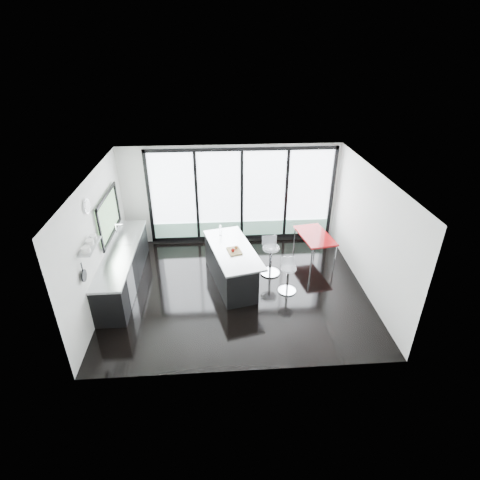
{
  "coord_description": "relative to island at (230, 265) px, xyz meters",
  "views": [
    {
      "loc": [
        -0.43,
        -7.26,
        5.28
      ],
      "look_at": [
        0.1,
        0.3,
        1.15
      ],
      "focal_mm": 28.0,
      "sensor_mm": 36.0,
      "label": 1
    }
  ],
  "objects": [
    {
      "name": "island",
      "position": [
        0.0,
        0.0,
        0.0
      ],
      "size": [
        1.41,
        2.36,
        1.17
      ],
      "color": "black",
      "rests_on": "floor"
    },
    {
      "name": "wall_back",
      "position": [
        0.41,
        2.13,
        0.81
      ],
      "size": [
        6.0,
        0.09,
        2.8
      ],
      "color": "silver",
      "rests_on": "ground"
    },
    {
      "name": "wall_right",
      "position": [
        3.14,
        -0.34,
        0.94
      ],
      "size": [
        0.0,
        5.0,
        2.8
      ],
      "primitive_type": "cube",
      "color": "silver",
      "rests_on": "ground"
    },
    {
      "name": "bar_stool_near",
      "position": [
        1.32,
        -0.53,
        -0.13
      ],
      "size": [
        0.43,
        0.43,
        0.66
      ],
      "primitive_type": "cylinder",
      "rotation": [
        0.0,
        0.0,
        -0.03
      ],
      "color": "silver",
      "rests_on": "floor"
    },
    {
      "name": "ceiling",
      "position": [
        0.14,
        -0.34,
        2.34
      ],
      "size": [
        6.0,
        5.0,
        0.0
      ],
      "primitive_type": "cube",
      "color": "white",
      "rests_on": "wall_back"
    },
    {
      "name": "bar_stool_far",
      "position": [
        1.02,
        0.25,
        -0.07
      ],
      "size": [
        0.55,
        0.55,
        0.77
      ],
      "primitive_type": "cylinder",
      "rotation": [
        0.0,
        0.0,
        0.14
      ],
      "color": "silver",
      "rests_on": "floor"
    },
    {
      "name": "wall_left",
      "position": [
        -2.83,
        -0.07,
        1.1
      ],
      "size": [
        0.26,
        5.0,
        2.8
      ],
      "color": "silver",
      "rests_on": "ground"
    },
    {
      "name": "floor",
      "position": [
        0.14,
        -0.34,
        -0.46
      ],
      "size": [
        6.0,
        5.0,
        0.0
      ],
      "primitive_type": "cube",
      "color": "black",
      "rests_on": "ground"
    },
    {
      "name": "counter_cabinets",
      "position": [
        -2.53,
        0.06,
        0.01
      ],
      "size": [
        0.69,
        3.24,
        1.36
      ],
      "color": "black",
      "rests_on": "floor"
    },
    {
      "name": "wall_front",
      "position": [
        0.14,
        -2.84,
        0.94
      ],
      "size": [
        6.0,
        0.0,
        2.8
      ],
      "primitive_type": "cube",
      "color": "silver",
      "rests_on": "ground"
    },
    {
      "name": "red_table",
      "position": [
        2.29,
        0.94,
        -0.11
      ],
      "size": [
        0.94,
        1.4,
        0.7
      ],
      "primitive_type": "cube",
      "rotation": [
        0.0,
        0.0,
        0.16
      ],
      "color": "maroon",
      "rests_on": "floor"
    }
  ]
}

